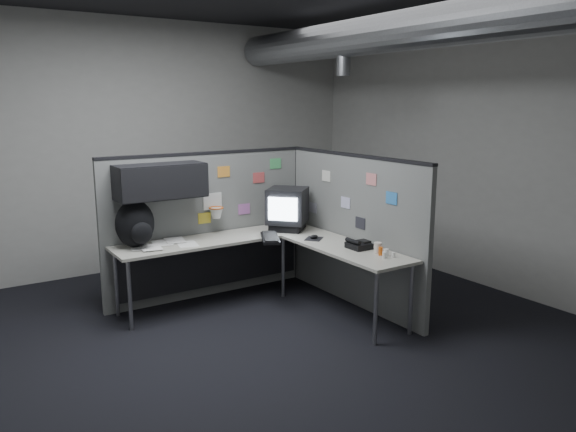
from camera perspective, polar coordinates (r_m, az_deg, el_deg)
room at (r=5.42m, az=3.83°, el=10.78°), size 5.62×5.62×3.22m
partition_back at (r=6.19m, az=-9.26°, el=0.50°), size 2.44×0.42×1.63m
partition_right at (r=6.08m, az=6.57°, el=-1.34°), size 0.07×2.23×1.63m
desk at (r=5.98m, az=-3.54°, el=-3.51°), size 2.31×2.11×0.73m
monitor at (r=6.37m, az=-0.05°, el=0.78°), size 0.59×0.59×0.48m
keyboard at (r=5.95m, az=-1.83°, el=-2.21°), size 0.37×0.52×0.04m
mouse at (r=5.98m, az=2.64°, el=-2.20°), size 0.26×0.26×0.04m
phone at (r=5.63m, az=7.18°, el=-2.92°), size 0.20×0.22×0.10m
bottles at (r=5.38m, az=9.86°, el=-3.73°), size 0.13×0.17×0.08m
cup at (r=5.49m, az=9.12°, el=-3.21°), size 0.10×0.10×0.11m
papers at (r=5.87m, az=-12.53°, el=-2.82°), size 0.69×0.51×0.01m
backpack at (r=5.79m, az=-15.23°, el=-0.86°), size 0.45×0.44×0.48m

